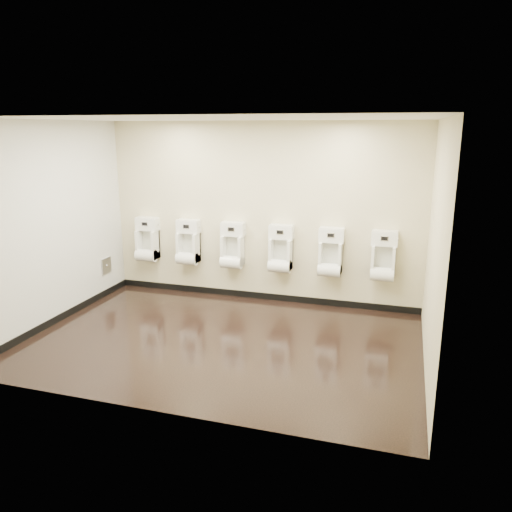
{
  "coord_description": "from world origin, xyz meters",
  "views": [
    {
      "loc": [
        2.16,
        -5.63,
        2.7
      ],
      "look_at": [
        0.29,
        0.55,
        1.03
      ],
      "focal_mm": 35.0,
      "sensor_mm": 36.0,
      "label": 1
    }
  ],
  "objects": [
    {
      "name": "ground",
      "position": [
        0.0,
        0.0,
        0.0
      ],
      "size": [
        5.0,
        3.5,
        0.0
      ],
      "primitive_type": "cube",
      "color": "black",
      "rests_on": "ground"
    },
    {
      "name": "ceiling",
      "position": [
        0.0,
        0.0,
        2.8
      ],
      "size": [
        5.0,
        3.5,
        0.0
      ],
      "primitive_type": "cube",
      "color": "white"
    },
    {
      "name": "back_wall",
      "position": [
        0.0,
        1.75,
        1.4
      ],
      "size": [
        5.0,
        0.02,
        2.8
      ],
      "primitive_type": "cube",
      "color": "beige",
      "rests_on": "ground"
    },
    {
      "name": "front_wall",
      "position": [
        0.0,
        -1.75,
        1.4
      ],
      "size": [
        5.0,
        0.02,
        2.8
      ],
      "primitive_type": "cube",
      "color": "beige",
      "rests_on": "ground"
    },
    {
      "name": "left_wall",
      "position": [
        -2.5,
        0.0,
        1.4
      ],
      "size": [
        0.02,
        3.5,
        2.8
      ],
      "primitive_type": "cube",
      "color": "beige",
      "rests_on": "ground"
    },
    {
      "name": "right_wall",
      "position": [
        2.5,
        0.0,
        1.4
      ],
      "size": [
        0.02,
        3.5,
        2.8
      ],
      "primitive_type": "cube",
      "color": "beige",
      "rests_on": "ground"
    },
    {
      "name": "tile_overlay_left",
      "position": [
        -2.5,
        0.0,
        1.4
      ],
      "size": [
        0.01,
        3.5,
        2.8
      ],
      "primitive_type": "cube",
      "color": "silver",
      "rests_on": "ground"
    },
    {
      "name": "skirting_back",
      "position": [
        0.0,
        1.74,
        0.05
      ],
      "size": [
        5.0,
        0.02,
        0.1
      ],
      "primitive_type": "cube",
      "color": "black",
      "rests_on": "ground"
    },
    {
      "name": "skirting_left",
      "position": [
        -2.49,
        0.0,
        0.05
      ],
      "size": [
        0.02,
        3.5,
        0.1
      ],
      "primitive_type": "cube",
      "color": "black",
      "rests_on": "ground"
    },
    {
      "name": "access_panel",
      "position": [
        -2.48,
        1.2,
        0.5
      ],
      "size": [
        0.04,
        0.25,
        0.25
      ],
      "color": "#9E9EA3",
      "rests_on": "left_wall"
    },
    {
      "name": "urinal_0",
      "position": [
        -1.94,
        1.62,
        0.83
      ],
      "size": [
        0.39,
        0.29,
        0.72
      ],
      "color": "white",
      "rests_on": "back_wall"
    },
    {
      "name": "urinal_1",
      "position": [
        -1.2,
        1.62,
        0.83
      ],
      "size": [
        0.39,
        0.29,
        0.72
      ],
      "color": "white",
      "rests_on": "back_wall"
    },
    {
      "name": "urinal_2",
      "position": [
        -0.43,
        1.62,
        0.83
      ],
      "size": [
        0.39,
        0.29,
        0.72
      ],
      "color": "white",
      "rests_on": "back_wall"
    },
    {
      "name": "urinal_3",
      "position": [
        0.36,
        1.62,
        0.83
      ],
      "size": [
        0.39,
        0.29,
        0.72
      ],
      "color": "white",
      "rests_on": "back_wall"
    },
    {
      "name": "urinal_4",
      "position": [
        1.13,
        1.62,
        0.83
      ],
      "size": [
        0.39,
        0.29,
        0.72
      ],
      "color": "white",
      "rests_on": "back_wall"
    },
    {
      "name": "urinal_5",
      "position": [
        1.9,
        1.62,
        0.83
      ],
      "size": [
        0.39,
        0.29,
        0.72
      ],
      "color": "white",
      "rests_on": "back_wall"
    }
  ]
}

